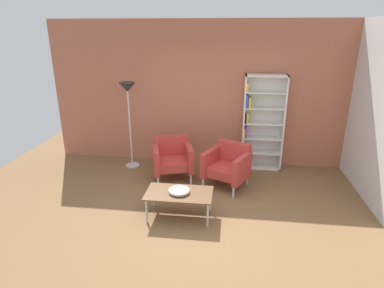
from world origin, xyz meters
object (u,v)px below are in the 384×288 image
Objects in this scene: coffee_table_low at (179,194)px; decorative_bowl at (179,191)px; bookshelf_tall at (261,123)px; floor_lamp_torchiere at (128,98)px; armchair_spare_guest at (172,158)px; armchair_by_bookshelf at (228,165)px.

coffee_table_low is 0.07m from decorative_bowl.
bookshelf_tall is 5.94× the size of decorative_bowl.
floor_lamp_torchiere reaches higher than decorative_bowl.
armchair_spare_guest is (-1.66, -0.75, -0.52)m from bookshelf_tall.
floor_lamp_torchiere is at bearing 137.65° from armchair_spare_guest.
floor_lamp_torchiere is at bearing 126.06° from coffee_table_low.
bookshelf_tall is 2.07× the size of armchair_by_bookshelf.
decorative_bowl is at bearing -53.94° from floor_lamp_torchiere.
floor_lamp_torchiere is (-1.29, 1.77, 1.01)m from decorative_bowl.
armchair_spare_guest is 0.50× the size of floor_lamp_torchiere.
coffee_table_low is 3.12× the size of decorative_bowl.
armchair_spare_guest reaches higher than coffee_table_low.
armchair_spare_guest is (-1.05, 0.19, 0.00)m from armchair_by_bookshelf.
decorative_bowl is at bearing -96.48° from armchair_by_bookshelf.
coffee_table_low is 2.44m from floor_lamp_torchiere.
bookshelf_tall is at bearing 7.98° from armchair_spare_guest.
armchair_by_bookshelf and armchair_spare_guest have the same top height.
floor_lamp_torchiere reaches higher than armchair_spare_guest.
armchair_spare_guest is (-0.35, 1.31, -0.02)m from decorative_bowl.
decorative_bowl is 0.18× the size of floor_lamp_torchiere.
floor_lamp_torchiere is (-1.29, 1.77, 1.08)m from coffee_table_low.
bookshelf_tall is 2.51m from coffee_table_low.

